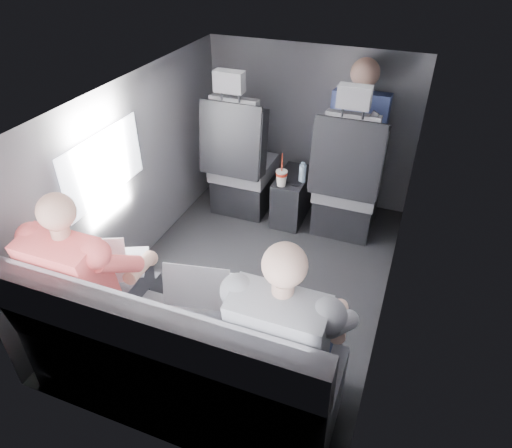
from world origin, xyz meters
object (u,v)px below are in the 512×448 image
at_px(front_seat_right, 347,188).
at_px(passenger_rear_left, 94,281).
at_px(soda_cup, 281,177).
at_px(laptop_silver, 205,287).
at_px(laptop_white, 107,262).
at_px(laptop_black, 287,309).
at_px(rear_bench, 178,364).
at_px(center_console, 292,197).
at_px(front_seat_left, 241,169).
at_px(passenger_rear_right, 288,338).
at_px(water_bottle, 302,173).
at_px(passenger_front_right, 357,132).

distance_m(front_seat_right, passenger_rear_left, 2.06).
relative_size(soda_cup, laptop_silver, 0.75).
height_order(soda_cup, laptop_white, laptop_white).
height_order(soda_cup, laptop_silver, laptop_silver).
bearing_deg(laptop_black, laptop_white, -178.60).
distance_m(rear_bench, soda_cup, 1.77).
height_order(center_console, laptop_silver, laptop_silver).
height_order(front_seat_left, passenger_rear_right, front_seat_left).
bearing_deg(rear_bench, laptop_black, 28.17).
xyz_separation_m(front_seat_left, laptop_black, (0.93, -1.64, 0.23)).
bearing_deg(front_seat_left, water_bottle, -2.56).
distance_m(center_console, rear_bench, 1.94).
xyz_separation_m(soda_cup, water_bottle, (0.14, 0.12, 0.01)).
distance_m(laptop_white, passenger_rear_right, 1.08).
height_order(front_seat_right, laptop_white, front_seat_right).
bearing_deg(passenger_rear_left, soda_cup, 74.29).
height_order(front_seat_left, laptop_black, front_seat_left).
bearing_deg(laptop_silver, front_seat_right, 76.29).
bearing_deg(soda_cup, passenger_front_right, 39.54).
height_order(center_console, passenger_rear_right, passenger_rear_right).
bearing_deg(passenger_rear_left, front_seat_right, 61.93).
relative_size(front_seat_left, passenger_rear_right, 1.04).
bearing_deg(front_seat_right, passenger_rear_left, -118.07).
bearing_deg(water_bottle, passenger_rear_right, -75.92).
distance_m(front_seat_left, front_seat_right, 0.90).
bearing_deg(front_seat_left, passenger_rear_left, -92.01).
relative_size(center_console, laptop_silver, 1.31).
bearing_deg(passenger_rear_left, passenger_front_right, 65.25).
bearing_deg(laptop_black, center_console, 106.01).
height_order(passenger_rear_left, passenger_front_right, passenger_front_right).
bearing_deg(passenger_front_right, laptop_silver, -101.57).
distance_m(center_console, laptop_silver, 1.74).
xyz_separation_m(soda_cup, passenger_rear_left, (-0.47, -1.67, 0.15)).
height_order(center_console, passenger_rear_left, passenger_rear_left).
xyz_separation_m(front_seat_right, passenger_rear_right, (0.09, -1.81, 0.22)).
xyz_separation_m(laptop_white, passenger_front_right, (0.97, 1.93, 0.13)).
height_order(soda_cup, water_bottle, soda_cup).
bearing_deg(passenger_rear_left, rear_bench, -10.55).
bearing_deg(laptop_silver, passenger_rear_left, -164.12).
bearing_deg(soda_cup, center_console, 76.08).
xyz_separation_m(center_console, passenger_rear_right, (0.54, -1.85, 0.42)).
relative_size(front_seat_right, passenger_rear_left, 1.05).
bearing_deg(laptop_silver, laptop_black, 0.43).
relative_size(laptop_silver, passenger_rear_left, 0.31).
bearing_deg(front_seat_left, passenger_front_right, 16.19).
distance_m(passenger_rear_left, passenger_front_right, 2.28).
xyz_separation_m(front_seat_left, rear_bench, (0.45, -1.90, -0.09)).
xyz_separation_m(laptop_black, passenger_rear_left, (-1.00, -0.16, -0.01)).
height_order(rear_bench, laptop_black, rear_bench).
height_order(rear_bench, passenger_rear_left, passenger_rear_left).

